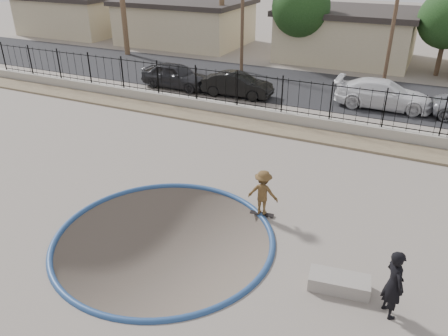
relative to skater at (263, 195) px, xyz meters
name	(u,v)px	position (x,y,z in m)	size (l,w,h in m)	color
ground	(289,131)	(-2.30, 10.40, -1.90)	(120.00, 120.00, 2.20)	gray
bowl_pit	(164,239)	(-2.30, -2.60, -0.80)	(6.84, 6.84, 1.80)	#483E37
coping_ring	(164,239)	(-2.30, -2.60, -0.80)	(7.04, 7.04, 0.20)	navy
rock_strip	(273,129)	(-2.30, 7.60, -0.75)	(42.00, 1.60, 0.11)	#857457
retaining_wall	(281,117)	(-2.30, 8.70, -0.50)	(42.00, 0.45, 0.60)	#9C9589
fence	(282,95)	(-2.30, 8.70, 0.70)	(40.00, 0.04, 1.80)	black
street	(314,89)	(-2.30, 15.40, -0.78)	(90.00, 8.00, 0.04)	black
house_west_far	(78,13)	(-30.30, 24.90, 1.17)	(10.60, 8.60, 3.90)	tan
house_west	(185,21)	(-17.30, 24.90, 1.17)	(11.60, 8.60, 3.90)	tan
house_center	(347,34)	(-2.30, 24.90, 1.17)	(10.60, 8.60, 3.90)	tan
utility_pole_left	(243,4)	(-8.30, 17.40, 3.90)	(1.70, 0.24, 9.00)	#473323
utility_pole_mid	(396,8)	(1.70, 17.40, 4.15)	(1.70, 0.24, 9.50)	#473323
street_tree_left	(301,8)	(-5.30, 21.40, 3.39)	(4.32, 4.32, 6.36)	#473323
street_tree_mid	(448,19)	(4.70, 22.40, 3.04)	(3.96, 3.96, 5.83)	#473323
skater	(263,195)	(0.00, 0.00, 0.00)	(1.03, 0.59, 1.60)	brown
skateboard	(262,214)	(0.00, 0.00, -0.74)	(0.84, 0.30, 0.07)	black
videographer	(394,284)	(4.47, -2.83, 0.15)	(0.69, 0.45, 1.90)	black
concrete_ledge	(339,283)	(3.16, -2.48, -0.60)	(1.60, 0.70, 0.40)	gray
car_a	(176,75)	(-10.49, 11.80, 0.02)	(1.85, 4.60, 1.57)	black
car_b	(237,85)	(-6.16, 11.80, -0.06)	(1.50, 4.30, 1.42)	black
car_c	(383,94)	(2.15, 13.40, 0.01)	(2.17, 5.34, 1.55)	white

